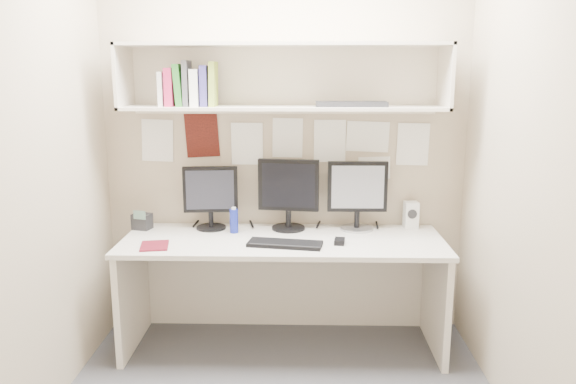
{
  "coord_description": "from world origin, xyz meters",
  "views": [
    {
      "loc": [
        0.12,
        -2.72,
        1.75
      ],
      "look_at": [
        0.04,
        0.35,
        1.09
      ],
      "focal_mm": 35.0,
      "sensor_mm": 36.0,
      "label": 1
    }
  ],
  "objects_px": {
    "monitor_left": "(211,194)",
    "maroon_notebook": "(155,246)",
    "monitor_right": "(357,193)",
    "desk_phone": "(142,221)",
    "keyboard": "(285,244)",
    "monitor_center": "(288,191)",
    "speaker": "(411,215)",
    "desk": "(283,293)"
  },
  "relations": [
    {
      "from": "keyboard",
      "to": "speaker",
      "type": "relative_size",
      "value": 2.51
    },
    {
      "from": "monitor_left",
      "to": "monitor_right",
      "type": "distance_m",
      "value": 0.96
    },
    {
      "from": "monitor_right",
      "to": "speaker",
      "type": "bearing_deg",
      "value": 6.26
    },
    {
      "from": "desk",
      "to": "maroon_notebook",
      "type": "xyz_separation_m",
      "value": [
        -0.76,
        -0.19,
        0.37
      ]
    },
    {
      "from": "monitor_left",
      "to": "desk_phone",
      "type": "height_order",
      "value": "monitor_left"
    },
    {
      "from": "monitor_right",
      "to": "desk_phone",
      "type": "distance_m",
      "value": 1.43
    },
    {
      "from": "monitor_center",
      "to": "desk_phone",
      "type": "relative_size",
      "value": 3.4
    },
    {
      "from": "monitor_left",
      "to": "monitor_center",
      "type": "height_order",
      "value": "monitor_center"
    },
    {
      "from": "desk",
      "to": "monitor_left",
      "type": "distance_m",
      "value": 0.8
    },
    {
      "from": "monitor_right",
      "to": "speaker",
      "type": "distance_m",
      "value": 0.4
    },
    {
      "from": "monitor_left",
      "to": "monitor_right",
      "type": "relative_size",
      "value": 0.92
    },
    {
      "from": "monitor_right",
      "to": "speaker",
      "type": "relative_size",
      "value": 2.56
    },
    {
      "from": "speaker",
      "to": "desk_phone",
      "type": "xyz_separation_m",
      "value": [
        -1.78,
        -0.07,
        -0.03
      ]
    },
    {
      "from": "desk",
      "to": "desk_phone",
      "type": "xyz_separation_m",
      "value": [
        -0.94,
        0.19,
        0.42
      ]
    },
    {
      "from": "desk",
      "to": "desk_phone",
      "type": "relative_size",
      "value": 14.66
    },
    {
      "from": "monitor_center",
      "to": "maroon_notebook",
      "type": "xyz_separation_m",
      "value": [
        -0.79,
        -0.41,
        -0.25
      ]
    },
    {
      "from": "desk_phone",
      "to": "monitor_right",
      "type": "bearing_deg",
      "value": 16.33
    },
    {
      "from": "maroon_notebook",
      "to": "desk",
      "type": "bearing_deg",
      "value": 3.83
    },
    {
      "from": "monitor_center",
      "to": "keyboard",
      "type": "xyz_separation_m",
      "value": [
        -0.01,
        -0.37,
        -0.24
      ]
    },
    {
      "from": "keyboard",
      "to": "desk_phone",
      "type": "bearing_deg",
      "value": 169.61
    },
    {
      "from": "desk_phone",
      "to": "monitor_left",
      "type": "bearing_deg",
      "value": 18.98
    },
    {
      "from": "monitor_left",
      "to": "speaker",
      "type": "relative_size",
      "value": 2.35
    },
    {
      "from": "monitor_center",
      "to": "keyboard",
      "type": "relative_size",
      "value": 1.05
    },
    {
      "from": "monitor_left",
      "to": "maroon_notebook",
      "type": "relative_size",
      "value": 2.12
    },
    {
      "from": "desk",
      "to": "desk_phone",
      "type": "height_order",
      "value": "desk_phone"
    },
    {
      "from": "monitor_left",
      "to": "keyboard",
      "type": "height_order",
      "value": "monitor_left"
    },
    {
      "from": "desk",
      "to": "desk_phone",
      "type": "distance_m",
      "value": 1.04
    },
    {
      "from": "monitor_left",
      "to": "keyboard",
      "type": "xyz_separation_m",
      "value": [
        0.5,
        -0.37,
        -0.22
      ]
    },
    {
      "from": "monitor_center",
      "to": "maroon_notebook",
      "type": "distance_m",
      "value": 0.92
    },
    {
      "from": "desk",
      "to": "monitor_center",
      "type": "xyz_separation_m",
      "value": [
        0.03,
        0.22,
        0.62
      ]
    },
    {
      "from": "desk",
      "to": "maroon_notebook",
      "type": "height_order",
      "value": "maroon_notebook"
    },
    {
      "from": "monitor_center",
      "to": "monitor_right",
      "type": "distance_m",
      "value": 0.45
    },
    {
      "from": "desk",
      "to": "monitor_center",
      "type": "relative_size",
      "value": 4.31
    },
    {
      "from": "monitor_left",
      "to": "desk_phone",
      "type": "relative_size",
      "value": 3.04
    },
    {
      "from": "keyboard",
      "to": "maroon_notebook",
      "type": "relative_size",
      "value": 2.26
    },
    {
      "from": "monitor_right",
      "to": "desk_phone",
      "type": "bearing_deg",
      "value": -179.32
    },
    {
      "from": "monitor_right",
      "to": "speaker",
      "type": "xyz_separation_m",
      "value": [
        0.36,
        0.04,
        -0.16
      ]
    },
    {
      "from": "monitor_right",
      "to": "desk_phone",
      "type": "relative_size",
      "value": 3.31
    },
    {
      "from": "monitor_right",
      "to": "keyboard",
      "type": "height_order",
      "value": "monitor_right"
    },
    {
      "from": "monitor_center",
      "to": "speaker",
      "type": "height_order",
      "value": "monitor_center"
    },
    {
      "from": "keyboard",
      "to": "desk_phone",
      "type": "xyz_separation_m",
      "value": [
        -0.96,
        0.34,
        0.04
      ]
    },
    {
      "from": "monitor_left",
      "to": "monitor_center",
      "type": "distance_m",
      "value": 0.51
    }
  ]
}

